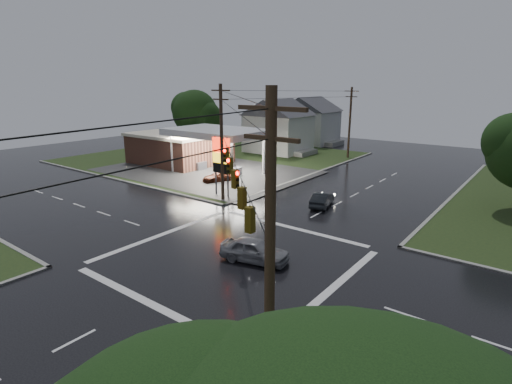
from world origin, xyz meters
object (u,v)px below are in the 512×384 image
Objects in this scene: utility_pole_se at (270,269)px; car_pump at (219,176)px; house_near at (279,125)px; pylon_sign at (221,157)px; house_far at (310,120)px; car_north at (322,199)px; utility_pole_n at (350,122)px; gas_station at (185,146)px; utility_pole_nw at (222,142)px; tree_nw_behind at (196,113)px; car_crossing at (254,250)px.

car_pump is (-24.45, 24.49, -5.14)m from utility_pole_se.
house_near is 2.75× the size of car_pump.
utility_pole_se is (20.00, -20.00, 1.71)m from pylon_sign.
car_north is at bearing -58.48° from house_far.
gas_station is at bearing -131.47° from utility_pole_n.
utility_pole_nw is 9.29m from car_pump.
car_crossing is at bearing -40.09° from tree_nw_behind.
car_crossing is at bearing -63.90° from house_far.
pylon_sign is at bearing -92.08° from utility_pole_n.
house_near is 1.00× the size of house_far.
house_near is 12.04m from house_far.
car_north is 0.89× the size of car_crossing.
house_near is at bearing 129.67° from car_pump.
utility_pole_se is at bearing -21.30° from car_pump.
car_crossing is at bearing -40.08° from utility_pole_nw.
utility_pole_nw is 1.10× the size of tree_nw_behind.
car_north is (8.70, 4.01, -5.06)m from utility_pole_nw.
tree_nw_behind is at bearing 137.66° from utility_pole_se.
car_pump is (6.00, -21.01, -3.82)m from house_near.
house_far is 1.10× the size of tree_nw_behind.
house_near is 1.10× the size of tree_nw_behind.
utility_pole_n is (-19.00, 47.50, -0.25)m from utility_pole_se.
utility_pole_nw is 1.00× the size of house_near.
gas_station is 28.61m from house_far.
utility_pole_nw is at bearing -21.44° from car_pump.
house_far is at bearing 125.71° from car_pump.
house_near is 2.46× the size of car_crossing.
pylon_sign is 0.54× the size of house_near.
car_pump is at bearing -23.72° from gas_station.
utility_pole_nw reaches higher than gas_station.
utility_pole_n is at bearing 111.80° from utility_pole_se.
pylon_sign is at bearing -31.22° from gas_station.
utility_pole_se is (35.18, -29.20, 3.17)m from gas_station.
tree_nw_behind is at bearing 128.42° from gas_station.
car_crossing is (10.91, -37.68, -4.70)m from utility_pole_n.
utility_pole_se reaches higher than gas_station.
house_far is 2.46× the size of car_crossing.
pylon_sign reaches higher than car_pump.
pylon_sign is at bearing 135.00° from utility_pole_se.
gas_station reaches higher than car_pump.
house_near reaches higher than car_crossing.
gas_station is 11.87m from car_pump.
house_far is (-12.45, 10.00, -1.06)m from utility_pole_n.
utility_pole_nw is 28.90m from house_near.
utility_pole_se is at bearing -45.00° from pylon_sign.
tree_nw_behind reaches higher than car_crossing.
gas_station is at bearing 147.77° from utility_pole_nw.
house_far is 40.63m from car_north.
car_north is 13.37m from car_crossing.
car_crossing is (11.91, -10.18, -3.25)m from pylon_sign.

